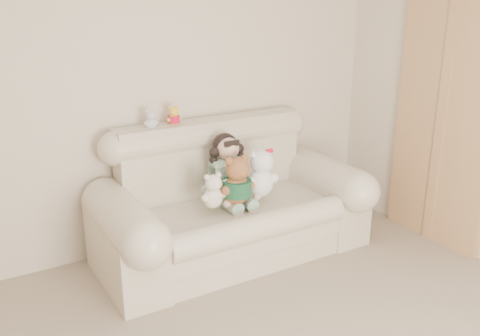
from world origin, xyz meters
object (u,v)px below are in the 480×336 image
seated_child (227,168)px  brown_teddy (237,176)px  white_cat (261,168)px  sofa (233,193)px  cream_teddy (213,187)px

seated_child → brown_teddy: 0.24m
seated_child → white_cat: 0.27m
seated_child → white_cat: (0.18, -0.19, 0.02)m
sofa → seated_child: sofa is taller
sofa → white_cat: size_ratio=4.75×
brown_teddy → cream_teddy: size_ratio=1.40×
sofa → seated_child: 0.20m
brown_teddy → cream_teddy: 0.20m
seated_child → cream_teddy: 0.33m
white_cat → sofa: bearing=129.3°
seated_child → cream_teddy: size_ratio=1.81×
seated_child → cream_teddy: bearing=-134.6°
brown_teddy → cream_teddy: bearing=171.6°
brown_teddy → white_cat: bearing=7.5°
brown_teddy → white_cat: 0.24m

